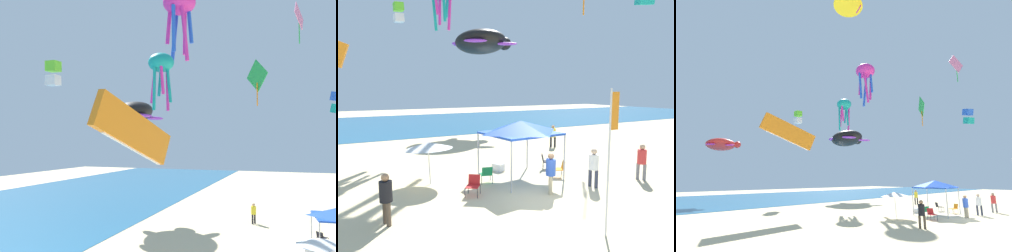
% 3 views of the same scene
% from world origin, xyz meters
% --- Properties ---
extents(ground, '(120.00, 120.00, 0.10)m').
position_xyz_m(ground, '(0.00, 0.00, -0.05)').
color(ground, beige).
extents(ocean_strip, '(120.00, 26.11, 0.02)m').
position_xyz_m(ocean_strip, '(0.00, 31.06, 0.01)').
color(ocean_strip, '#28668E').
rests_on(ocean_strip, ground).
extents(canopy_tent, '(3.45, 3.20, 2.87)m').
position_xyz_m(canopy_tent, '(0.63, 3.13, 2.53)').
color(canopy_tent, '#B7B7BC').
rests_on(canopy_tent, ground).
extents(beach_umbrella, '(2.25, 2.25, 2.04)m').
position_xyz_m(beach_umbrella, '(-3.50, 4.57, 1.80)').
color(beach_umbrella, silver).
rests_on(beach_umbrella, ground).
extents(folding_chair_facing_ocean, '(0.79, 0.81, 0.82)m').
position_xyz_m(folding_chair_facing_ocean, '(-2.28, 2.16, 0.47)').
color(folding_chair_facing_ocean, black).
rests_on(folding_chair_facing_ocean, ground).
extents(folding_chair_left_of_tent, '(0.81, 0.79, 0.82)m').
position_xyz_m(folding_chair_left_of_tent, '(2.85, 4.06, 0.47)').
color(folding_chair_left_of_tent, black).
rests_on(folding_chair_left_of_tent, ground).
extents(folding_chair_right_of_tent, '(0.65, 0.73, 0.82)m').
position_xyz_m(folding_chair_right_of_tent, '(-1.13, 3.31, 0.47)').
color(folding_chair_right_of_tent, black).
rests_on(folding_chair_right_of_tent, ground).
extents(folding_chair_near_cooler, '(0.80, 0.75, 0.82)m').
position_xyz_m(folding_chair_near_cooler, '(2.51, 2.44, 0.47)').
color(folding_chair_near_cooler, black).
rests_on(folding_chair_near_cooler, ground).
extents(cooler_box, '(0.62, 0.73, 0.40)m').
position_xyz_m(cooler_box, '(0.35, 4.95, 0.20)').
color(cooler_box, white).
rests_on(cooler_box, ground).
extents(banner_flag, '(0.36, 0.06, 4.39)m').
position_xyz_m(banner_flag, '(-0.12, -3.01, 2.63)').
color(banner_flag, silver).
rests_on(banner_flag, ground).
extents(person_kite_handler, '(0.40, 0.45, 1.70)m').
position_xyz_m(person_kite_handler, '(-5.80, 0.96, 1.00)').
color(person_kite_handler, brown).
rests_on(person_kite_handler, ground).
extents(person_beachcomber, '(0.41, 0.41, 1.74)m').
position_xyz_m(person_beachcomber, '(0.62, 0.72, 1.02)').
color(person_beachcomber, '#C6B28C').
rests_on(person_beachcomber, ground).
extents(person_far_stroller, '(0.42, 0.46, 1.76)m').
position_xyz_m(person_far_stroller, '(2.82, 0.47, 1.03)').
color(person_far_stroller, '#33384C').
rests_on(person_far_stroller, ground).
extents(person_watching_sky, '(0.42, 0.45, 1.76)m').
position_xyz_m(person_watching_sky, '(5.66, 0.14, 1.03)').
color(person_watching_sky, slate).
rests_on(person_watching_sky, ground).
extents(person_near_umbrella, '(0.41, 0.40, 1.69)m').
position_xyz_m(person_near_umbrella, '(7.13, 8.90, 0.99)').
color(person_near_umbrella, black).
rests_on(person_near_umbrella, ground).
extents(kite_turtle_black, '(7.22, 6.57, 3.15)m').
position_xyz_m(kite_turtle_black, '(6.41, 20.02, 9.28)').
color(kite_turtle_black, black).
extents(kite_box_lime, '(0.96, 0.92, 1.86)m').
position_xyz_m(kite_box_lime, '(-1.45, 22.39, 11.84)').
color(kite_box_lime, '#66D82D').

